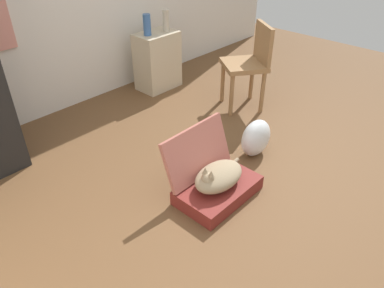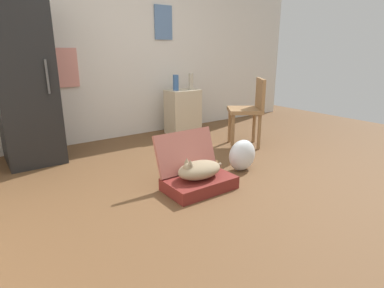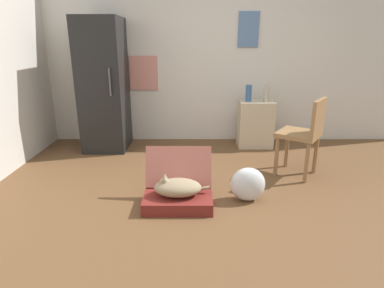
{
  "view_description": "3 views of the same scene",
  "coord_description": "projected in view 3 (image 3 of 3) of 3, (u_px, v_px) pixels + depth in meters",
  "views": [
    {
      "loc": [
        -2.1,
        -1.29,
        1.91
      ],
      "look_at": [
        -0.34,
        0.36,
        0.3
      ],
      "focal_mm": 34.01,
      "sensor_mm": 36.0,
      "label": 1
    },
    {
      "loc": [
        -2.03,
        -2.13,
        1.26
      ],
      "look_at": [
        -0.27,
        0.32,
        0.35
      ],
      "focal_mm": 29.36,
      "sensor_mm": 36.0,
      "label": 2
    },
    {
      "loc": [
        -0.27,
        -2.67,
        1.49
      ],
      "look_at": [
        -0.27,
        0.57,
        0.44
      ],
      "focal_mm": 30.03,
      "sensor_mm": 36.0,
      "label": 3
    }
  ],
  "objects": [
    {
      "name": "cat",
      "position": [
        177.0,
        187.0,
        2.97
      ],
      "size": [
        0.52,
        0.28,
        0.21
      ],
      "color": "#998466",
      "rests_on": "suitcase_base"
    },
    {
      "name": "wall_back",
      "position": [
        210.0,
        54.0,
        4.75
      ],
      "size": [
        6.4,
        0.15,
        2.6
      ],
      "color": "silver",
      "rests_on": "ground"
    },
    {
      "name": "ground_plane",
      "position": [
        221.0,
        208.0,
        3.0
      ],
      "size": [
        7.68,
        7.68,
        0.0
      ],
      "primitive_type": "plane",
      "color": "brown",
      "rests_on": "ground"
    },
    {
      "name": "vase_tall",
      "position": [
        249.0,
        93.0,
        4.52
      ],
      "size": [
        0.09,
        0.09,
        0.23
      ],
      "primitive_type": "cylinder",
      "color": "#38609E",
      "rests_on": "side_table"
    },
    {
      "name": "vase_short",
      "position": [
        267.0,
        93.0,
        4.48
      ],
      "size": [
        0.07,
        0.07,
        0.24
      ],
      "primitive_type": "cylinder",
      "color": "#B7AD99",
      "rests_on": "side_table"
    },
    {
      "name": "chair",
      "position": [
        304.0,
        133.0,
        3.57
      ],
      "size": [
        0.6,
        0.6,
        0.9
      ],
      "rotation": [
        0.0,
        0.0,
        -2.19
      ],
      "color": "olive",
      "rests_on": "ground"
    },
    {
      "name": "plastic_bag_white",
      "position": [
        248.0,
        184.0,
        3.09
      ],
      "size": [
        0.34,
        0.2,
        0.34
      ],
      "primitive_type": "ellipsoid",
      "color": "silver",
      "rests_on": "ground"
    },
    {
      "name": "refrigerator",
      "position": [
        104.0,
        86.0,
        4.44
      ],
      "size": [
        0.59,
        0.69,
        1.79
      ],
      "color": "black",
      "rests_on": "ground"
    },
    {
      "name": "side_table",
      "position": [
        255.0,
        124.0,
        4.66
      ],
      "size": [
        0.49,
        0.33,
        0.67
      ],
      "primitive_type": "cube",
      "color": "beige",
      "rests_on": "ground"
    },
    {
      "name": "suitcase_lid",
      "position": [
        179.0,
        167.0,
        3.14
      ],
      "size": [
        0.64,
        0.17,
        0.39
      ],
      "primitive_type": "cube",
      "rotation": [
        1.23,
        0.0,
        0.0
      ],
      "color": "#B26356",
      "rests_on": "suitcase_base"
    },
    {
      "name": "suitcase_base",
      "position": [
        178.0,
        201.0,
        3.01
      ],
      "size": [
        0.64,
        0.4,
        0.12
      ],
      "primitive_type": "cube",
      "color": "maroon",
      "rests_on": "ground"
    }
  ]
}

